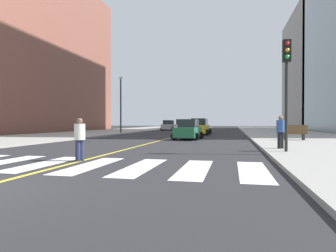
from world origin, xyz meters
name	(u,v)px	position (x,y,z in m)	size (l,w,h in m)	color
sidewalk_kerb_east	(316,140)	(12.20, 20.00, 0.07)	(10.00, 120.00, 0.15)	#9E9B93
sidewalk_kerb_west	(45,137)	(-12.20, 20.00, 0.07)	(10.00, 120.00, 0.15)	#9E9B93
crosswalk_paint	(67,164)	(0.00, 4.00, 0.01)	(13.50, 4.00, 0.01)	silver
lane_divider_paint	(195,132)	(0.00, 40.00, 0.01)	(0.16, 80.00, 0.01)	yellow
parking_garage_concrete	(336,70)	(27.30, 62.92, 12.50)	(18.00, 24.00, 25.00)	#9E9B93
low_rise_brick_west	(21,53)	(-26.30, 33.89, 12.17)	(16.00, 32.00, 24.33)	brown
car_blue_nearest	(194,125)	(-2.04, 54.27, 0.79)	(2.39, 3.81, 1.70)	#2D479E
car_green_second	(188,130)	(1.97, 19.53, 0.81)	(2.55, 3.96, 1.74)	#236B42
car_gray_third	(201,127)	(1.67, 33.77, 0.84)	(2.59, 4.09, 1.81)	slate
car_silver_fourth	(169,126)	(-5.47, 45.91, 0.86)	(2.61, 4.13, 1.83)	#B7B7BC
car_yellow_fifth	(199,127)	(1.95, 28.37, 0.89)	(2.76, 4.34, 1.91)	gold
car_white_sixth	(183,126)	(-1.75, 39.07, 0.90)	(2.72, 4.34, 1.93)	silver
traffic_light_near_corner	(287,73)	(8.09, 8.95, 3.72)	(0.36, 0.41, 5.10)	black
park_bench	(294,133)	(10.23, 18.18, 0.69)	(1.83, 0.67, 1.12)	brown
pedestrian_crossing	(80,137)	(-0.03, 4.91, 0.91)	(0.41, 0.41, 1.66)	#232847
pedestrian_waiting_east	(281,130)	(8.09, 10.52, 1.07)	(0.41, 0.41, 1.68)	black
street_lamp	(121,99)	(-8.24, 29.80, 4.41)	(0.44, 0.44, 7.20)	#38383D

